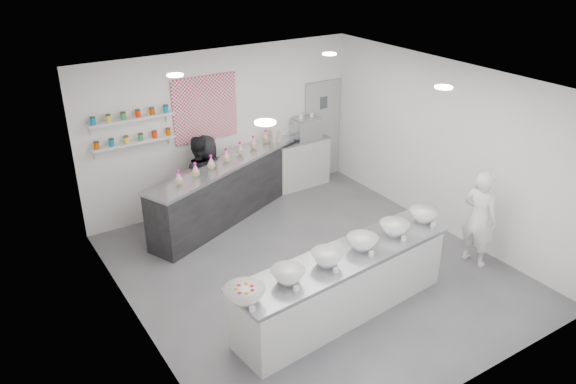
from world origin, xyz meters
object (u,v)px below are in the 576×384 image
(back_bar, at_px, (228,190))
(staff_right, at_px, (208,177))
(espresso_machine, at_px, (306,129))
(woman_prep, at_px, (479,219))
(staff_left, at_px, (199,178))
(prep_counter, at_px, (343,285))
(espresso_ledge, at_px, (298,164))

(back_bar, distance_m, staff_right, 0.44)
(espresso_machine, bearing_deg, woman_prep, -81.81)
(staff_left, height_order, staff_right, staff_left)
(woman_prep, xyz_separation_m, staff_left, (-3.05, 3.81, 0.00))
(staff_right, bearing_deg, prep_counter, 98.71)
(espresso_ledge, distance_m, espresso_machine, 0.75)
(prep_counter, distance_m, espresso_ledge, 4.31)
(staff_left, bearing_deg, back_bar, 170.58)
(back_bar, distance_m, staff_left, 0.56)
(prep_counter, bearing_deg, espresso_machine, 56.89)
(staff_left, bearing_deg, espresso_ledge, -152.23)
(espresso_ledge, relative_size, woman_prep, 0.87)
(back_bar, bearing_deg, prep_counter, -112.83)
(prep_counter, height_order, back_bar, back_bar)
(back_bar, height_order, staff_right, staff_right)
(prep_counter, distance_m, espresso_machine, 4.47)
(prep_counter, xyz_separation_m, espresso_machine, (2.03, 3.91, 0.77))
(espresso_machine, distance_m, staff_left, 2.52)
(back_bar, bearing_deg, staff_left, 124.17)
(espresso_machine, height_order, staff_left, staff_left)
(espresso_ledge, distance_m, staff_left, 2.29)
(prep_counter, xyz_separation_m, staff_right, (-0.28, 3.73, 0.32))
(espresso_ledge, bearing_deg, prep_counter, -114.99)
(espresso_ledge, distance_m, staff_right, 2.13)
(prep_counter, xyz_separation_m, espresso_ledge, (1.82, 3.91, 0.04))
(espresso_machine, distance_m, woman_prep, 4.06)
(espresso_ledge, bearing_deg, woman_prep, -78.94)
(staff_left, bearing_deg, woman_prep, 151.87)
(prep_counter, bearing_deg, back_bar, 84.65)
(back_bar, relative_size, espresso_ledge, 2.60)
(espresso_machine, xyz_separation_m, staff_right, (-2.31, -0.18, -0.45))
(espresso_ledge, height_order, staff_left, staff_left)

